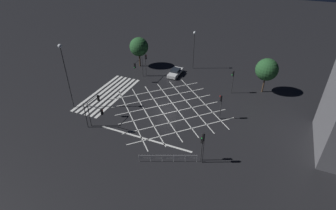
# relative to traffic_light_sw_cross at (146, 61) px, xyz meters

# --- Properties ---
(ground_plane) EXTENTS (200.00, 200.00, 0.00)m
(ground_plane) POSITION_rel_traffic_light_sw_cross_xyz_m (8.99, 8.43, -3.12)
(ground_plane) COLOR black
(road_markings) EXTENTS (20.24, 23.84, 0.01)m
(road_markings) POSITION_rel_traffic_light_sw_cross_xyz_m (9.44, 2.14, -3.12)
(road_markings) COLOR silver
(road_markings) RESTS_ON ground_plane
(traffic_light_sw_cross) EXTENTS (0.36, 0.39, 4.38)m
(traffic_light_sw_cross) POSITION_rel_traffic_light_sw_cross_xyz_m (0.00, 0.00, 0.00)
(traffic_light_sw_cross) COLOR #2D2D30
(traffic_light_sw_cross) RESTS_ON ground_plane
(traffic_light_ne_cross) EXTENTS (0.36, 0.39, 4.45)m
(traffic_light_ne_cross) POSITION_rel_traffic_light_sw_cross_xyz_m (18.18, 16.73, 0.05)
(traffic_light_ne_cross) COLOR #2D2D30
(traffic_light_ne_cross) RESTS_ON ground_plane
(traffic_light_se_main) EXTENTS (2.71, 0.36, 3.94)m
(traffic_light_se_main) POSITION_rel_traffic_light_sw_cross_xyz_m (16.13, 0.16, -0.22)
(traffic_light_se_main) COLOR #2D2D30
(traffic_light_se_main) RESTS_ON ground_plane
(traffic_light_ne_main) EXTENTS (0.39, 0.36, 3.58)m
(traffic_light_ne_main) POSITION_rel_traffic_light_sw_cross_xyz_m (17.80, 16.56, -0.56)
(traffic_light_ne_main) COLOR #2D2D30
(traffic_light_ne_main) RESTS_ON ground_plane
(traffic_light_median_north) EXTENTS (0.36, 0.39, 4.03)m
(traffic_light_median_north) POSITION_rel_traffic_light_sw_cross_xyz_m (8.51, 16.44, -0.24)
(traffic_light_median_north) COLOR #2D2D30
(traffic_light_median_north) RESTS_ON ground_plane
(traffic_light_nw_cross) EXTENTS (0.36, 0.39, 4.21)m
(traffic_light_nw_cross) POSITION_rel_traffic_light_sw_cross_xyz_m (0.23, 16.47, -0.12)
(traffic_light_nw_cross) COLOR #2D2D30
(traffic_light_nw_cross) RESTS_ON ground_plane
(traffic_light_se_cross) EXTENTS (0.36, 3.18, 4.04)m
(traffic_light_se_cross) POSITION_rel_traffic_light_sw_cross_xyz_m (17.95, 1.55, -0.12)
(traffic_light_se_cross) COLOR #2D2D30
(traffic_light_se_cross) RESTS_ON ground_plane
(traffic_light_sw_main) EXTENTS (3.09, 0.36, 3.97)m
(traffic_light_sw_main) POSITION_rel_traffic_light_sw_cross_xyz_m (2.12, -0.52, -0.17)
(traffic_light_sw_main) COLOR #2D2D30
(traffic_light_sw_main) RESTS_ON ground_plane
(street_lamp_east) EXTENTS (0.53, 0.53, 7.67)m
(street_lamp_east) POSITION_rel_traffic_light_sw_cross_xyz_m (-6.76, 7.19, 2.41)
(street_lamp_east) COLOR #2D2D30
(street_lamp_east) RESTS_ON ground_plane
(street_lamp_west) EXTENTS (0.58, 0.58, 10.37)m
(street_lamp_west) POSITION_rel_traffic_light_sw_cross_xyz_m (14.55, -5.48, 4.40)
(street_lamp_west) COLOR #2D2D30
(street_lamp_west) RESTS_ON ground_plane
(street_tree_near) EXTENTS (3.77, 3.77, 6.08)m
(street_tree_near) POSITION_rel_traffic_light_sw_cross_xyz_m (-3.47, -3.29, 1.06)
(street_tree_near) COLOR #473323
(street_tree_near) RESTS_ON ground_plane
(street_tree_far) EXTENTS (3.73, 3.73, 6.11)m
(street_tree_far) POSITION_rel_traffic_light_sw_cross_xyz_m (-2.34, 21.44, 1.11)
(street_tree_far) COLOR #473323
(street_tree_far) RESTS_ON ground_plane
(waiting_car) EXTENTS (4.49, 1.71, 1.21)m
(waiting_car) POSITION_rel_traffic_light_sw_cross_xyz_m (-2.47, 5.06, -2.55)
(waiting_car) COLOR silver
(waiting_car) RESTS_ON ground_plane
(pedestrian_railing) EXTENTS (2.78, 6.41, 1.05)m
(pedestrian_railing) POSITION_rel_traffic_light_sw_cross_xyz_m (19.67, 13.02, -2.45)
(pedestrian_railing) COLOR #B7B7BC
(pedestrian_railing) RESTS_ON ground_plane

